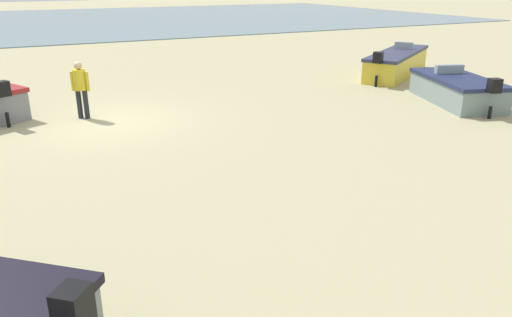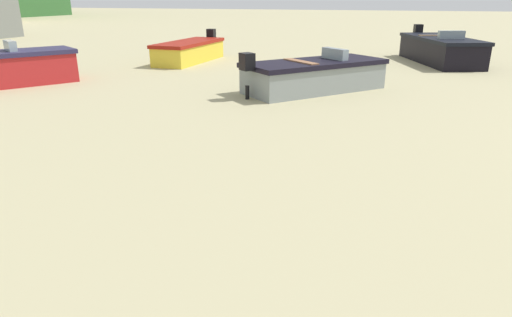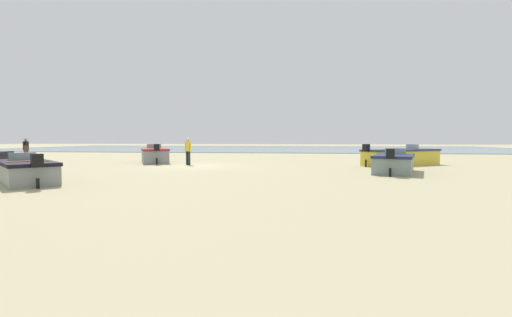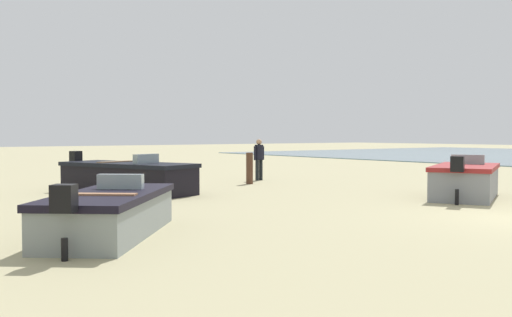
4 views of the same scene
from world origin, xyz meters
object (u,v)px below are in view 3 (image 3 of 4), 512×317
Objects in this scene: boat_yellow_4 at (401,157)px; beach_walker_foreground at (26,148)px; mooring_post_near_water at (26,155)px; beach_walker_distant at (188,149)px; boat_grey_3 at (26,171)px; boat_grey_1 at (394,163)px; boat_grey_2 at (155,155)px.

boat_yellow_4 is 3.18× the size of beach_walker_foreground.
mooring_post_near_water is 10.19m from beach_walker_distant.
boat_grey_1 is at bearing -27.76° from boat_grey_3.
beach_walker_foreground is (8.46, 0.95, 0.47)m from boat_grey_2.
boat_grey_3 is at bearing -139.61° from boat_grey_1.
beach_walker_foreground is at bearing 81.35° from boat_grey_3.
beach_walker_foreground is at bearing -149.67° from beach_walker_distant.
boat_grey_1 is 0.78× the size of boat_yellow_4.
boat_grey_3 is 12.66m from beach_walker_foreground.
beach_walker_distant reaches higher than boat_grey_3.
boat_grey_2 reaches higher than boat_grey_3.
mooring_post_near_water is at bearing -168.64° from boat_grey_1.
beach_walker_distant reaches higher than boat_grey_1.
beach_walker_foreground is at bearing 159.49° from boat_grey_2.
beach_walker_distant is at bearing -118.10° from boat_yellow_4.
boat_grey_1 is at bearing 73.16° from beach_walker_foreground.
boat_yellow_4 is 4.50× the size of mooring_post_near_water.
beach_walker_distant reaches higher than boat_grey_2.
boat_yellow_4 is at bearing 39.35° from beach_walker_distant.
boat_grey_1 is 22.63m from beach_walker_foreground.
beach_walker_distant is (-3.05, -8.91, 0.55)m from boat_grey_3.
mooring_post_near_water is at bearing -119.10° from boat_yellow_4.
boat_grey_3 is at bearing -118.24° from boat_grey_2.
beach_walker_distant reaches higher than boat_yellow_4.
boat_yellow_4 reaches higher than mooring_post_near_water.
boat_grey_1 is 1.03× the size of boat_grey_3.
boat_grey_3 is (14.03, 5.51, -0.03)m from boat_grey_1.
beach_walker_foreground is (1.10, -1.28, 0.38)m from mooring_post_near_water.
mooring_post_near_water is (21.15, -2.82, 0.14)m from boat_grey_1.
beach_walker_foreground reaches higher than boat_grey_1.
beach_walker_distant reaches higher than mooring_post_near_water.
boat_grey_2 is (13.80, -5.05, 0.05)m from boat_grey_1.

